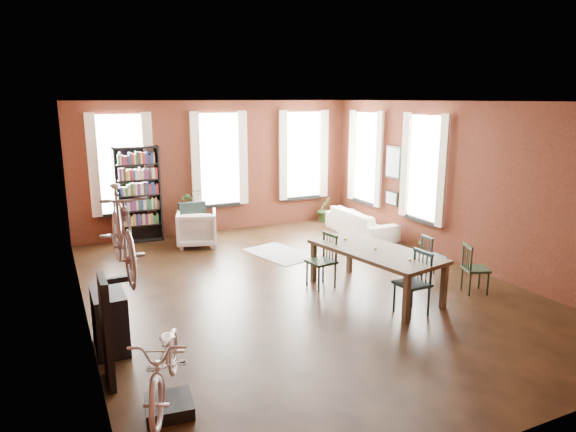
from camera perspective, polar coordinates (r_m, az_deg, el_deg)
room at (r=9.22m, az=1.17°, el=6.02°), size 9.00×9.04×3.22m
dining_table at (r=8.81m, az=9.58°, el=-6.14°), size 1.48×2.48×0.79m
dining_chair_a at (r=8.13m, az=13.62°, el=-7.30°), size 0.47×0.47×0.97m
dining_chair_b at (r=9.00m, az=3.71°, el=-5.04°), size 0.49×0.49×0.94m
dining_chair_c at (r=9.32m, az=20.13°, el=-5.52°), size 0.50×0.50×0.84m
dining_chair_d at (r=9.85m, az=15.83°, el=-4.37°), size 0.39×0.39×0.80m
bookshelf at (r=12.20m, az=-16.31°, el=2.29°), size 1.00×0.32×2.20m
white_armchair at (r=11.68m, az=-10.10°, el=-1.16°), size 1.06×1.02×0.88m
cream_sofa at (r=12.56m, az=8.14°, el=-0.26°), size 0.61×2.08×0.81m
striped_rug at (r=11.01m, az=-0.91°, el=-4.19°), size 1.32×1.72×0.01m
bike_trainer at (r=5.92m, az=-13.08°, el=-19.90°), size 0.54×0.54×0.14m
bike_wall_rack at (r=6.34m, az=-19.51°, el=-12.03°), size 0.16×0.60×1.30m
console_table at (r=7.27m, az=-19.20°, el=-10.87°), size 0.40×0.80×0.80m
plant_stand at (r=12.46m, az=-10.73°, el=-0.97°), size 0.37×0.37×0.60m
plant_by_sofa at (r=13.87m, az=4.01°, el=0.01°), size 0.50×0.73×0.30m
plant_small at (r=11.09m, az=14.48°, el=-4.15°), size 0.37×0.42×0.13m
bicycle_floor at (r=5.53m, az=-13.59°, el=-12.19°), size 0.82×0.98×1.59m
bicycle_hung at (r=5.92m, az=-18.19°, el=1.42°), size 0.47×1.00×1.66m
plant_on_stand at (r=12.37m, az=-10.79°, el=1.38°), size 0.58×0.63×0.44m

